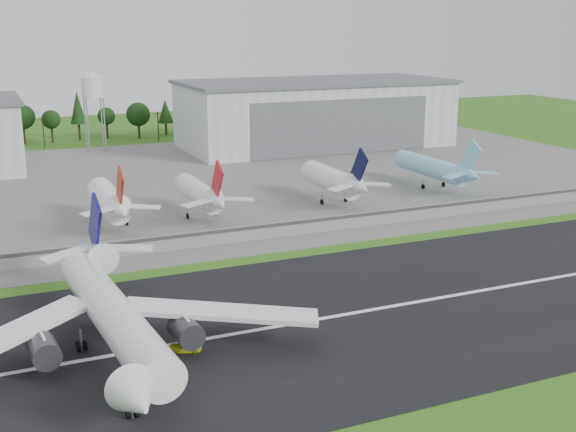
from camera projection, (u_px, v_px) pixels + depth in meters
name	position (u px, v px, depth m)	size (l,w,h in m)	color
ground	(339.00, 346.00, 105.43)	(600.00, 600.00, 0.00)	#2E5C16
runway	(310.00, 321.00, 114.27)	(320.00, 60.00, 0.10)	black
runway_centerline	(310.00, 321.00, 114.26)	(220.00, 1.00, 0.02)	white
apron	(151.00, 185.00, 211.74)	(320.00, 150.00, 0.10)	slate
blast_fence	(220.00, 236.00, 153.68)	(240.00, 0.61, 3.50)	gray
hangar_east	(315.00, 113.00, 277.27)	(102.00, 47.00, 25.20)	silver
water_tower	(92.00, 85.00, 261.11)	(8.40, 8.40, 29.40)	#99999E
utility_poles	(104.00, 145.00, 282.63)	(230.00, 3.00, 12.00)	black
treeline	(97.00, 139.00, 295.92)	(320.00, 16.00, 22.00)	black
main_airliner	(114.00, 325.00, 100.83)	(57.12, 59.26, 18.17)	white
ground_vehicle	(186.00, 347.00, 103.30)	(2.15, 4.67, 1.30)	#CCD719
parked_jet_red_a	(111.00, 202.00, 164.38)	(7.36, 31.29, 16.91)	white
parked_jet_red_b	(203.00, 195.00, 172.77)	(7.36, 31.29, 16.57)	silver
parked_jet_navy	(337.00, 181.00, 186.67)	(7.36, 31.29, 16.91)	white
parked_jet_skyblue	(437.00, 168.00, 204.53)	(7.36, 37.29, 16.60)	#84C7E4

